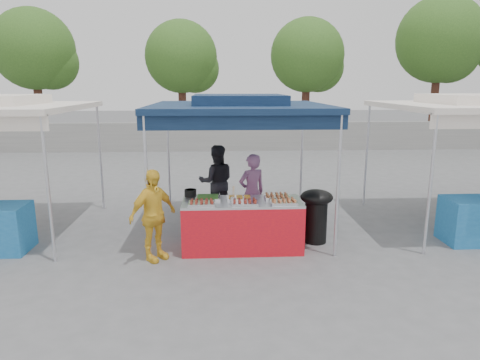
{
  "coord_description": "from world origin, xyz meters",
  "views": [
    {
      "loc": [
        -0.4,
        -6.99,
        2.75
      ],
      "look_at": [
        0.0,
        0.6,
        1.05
      ],
      "focal_mm": 32.0,
      "sensor_mm": 36.0,
      "label": 1
    }
  ],
  "objects_px": {
    "wok_burner": "(316,211)",
    "helper_man": "(217,182)",
    "vendor_table": "(242,225)",
    "vendor_woman": "(252,193)",
    "customer_person": "(153,215)",
    "cooking_pot": "(190,193)"
  },
  "relations": [
    {
      "from": "vendor_woman",
      "to": "helper_man",
      "type": "height_order",
      "value": "helper_man"
    },
    {
      "from": "cooking_pot",
      "to": "customer_person",
      "type": "xyz_separation_m",
      "value": [
        -0.55,
        -0.73,
        -0.17
      ]
    },
    {
      "from": "cooking_pot",
      "to": "wok_burner",
      "type": "distance_m",
      "value": 2.23
    },
    {
      "from": "vendor_table",
      "to": "customer_person",
      "type": "bearing_deg",
      "value": -164.72
    },
    {
      "from": "wok_burner",
      "to": "helper_man",
      "type": "relative_size",
      "value": 0.62
    },
    {
      "from": "vendor_table",
      "to": "wok_burner",
      "type": "distance_m",
      "value": 1.36
    },
    {
      "from": "vendor_table",
      "to": "vendor_woman",
      "type": "bearing_deg",
      "value": 75.76
    },
    {
      "from": "cooking_pot",
      "to": "helper_man",
      "type": "relative_size",
      "value": 0.13
    },
    {
      "from": "customer_person",
      "to": "helper_man",
      "type": "bearing_deg",
      "value": 19.42
    },
    {
      "from": "vendor_table",
      "to": "wok_burner",
      "type": "height_order",
      "value": "wok_burner"
    },
    {
      "from": "cooking_pot",
      "to": "vendor_woman",
      "type": "height_order",
      "value": "vendor_woman"
    },
    {
      "from": "vendor_woman",
      "to": "customer_person",
      "type": "xyz_separation_m",
      "value": [
        -1.67,
        -1.33,
        -0.01
      ]
    },
    {
      "from": "vendor_table",
      "to": "helper_man",
      "type": "height_order",
      "value": "helper_man"
    },
    {
      "from": "vendor_table",
      "to": "vendor_woman",
      "type": "relative_size",
      "value": 1.34
    },
    {
      "from": "vendor_table",
      "to": "customer_person",
      "type": "height_order",
      "value": "customer_person"
    },
    {
      "from": "helper_man",
      "to": "customer_person",
      "type": "height_order",
      "value": "helper_man"
    },
    {
      "from": "vendor_table",
      "to": "vendor_woman",
      "type": "xyz_separation_m",
      "value": [
        0.24,
        0.94,
        0.32
      ]
    },
    {
      "from": "vendor_woman",
      "to": "customer_person",
      "type": "distance_m",
      "value": 2.13
    },
    {
      "from": "cooking_pot",
      "to": "vendor_table",
      "type": "bearing_deg",
      "value": -20.98
    },
    {
      "from": "cooking_pot",
      "to": "vendor_woman",
      "type": "relative_size",
      "value": 0.14
    },
    {
      "from": "wok_burner",
      "to": "vendor_woman",
      "type": "relative_size",
      "value": 0.65
    },
    {
      "from": "wok_burner",
      "to": "helper_man",
      "type": "distance_m",
      "value": 2.34
    }
  ]
}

